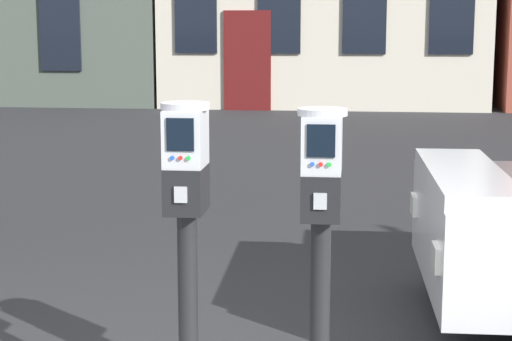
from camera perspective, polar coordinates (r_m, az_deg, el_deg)
name	(u,v)px	position (r m, az deg, el deg)	size (l,w,h in m)	color
parking_meter_near_kerb	(186,199)	(3.84, -4.62, -1.87)	(0.22, 0.25, 1.38)	black
parking_meter_twin_adjacent	(321,205)	(3.77, 4.34, -2.28)	(0.22, 0.25, 1.36)	black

